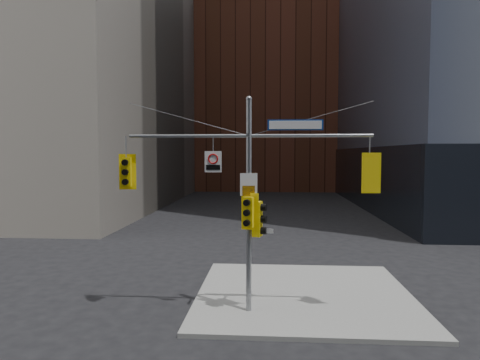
# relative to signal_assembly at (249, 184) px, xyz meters

# --- Properties ---
(ground) EXTENTS (160.00, 160.00, 0.00)m
(ground) POSITION_rel_signal_assembly_xyz_m (0.00, -1.99, -4.42)
(ground) COLOR black
(ground) RESTS_ON ground
(sidewalk_corner) EXTENTS (8.00, 8.00, 0.15)m
(sidewalk_corner) POSITION_rel_signal_assembly_xyz_m (2.00, 2.01, -4.34)
(sidewalk_corner) COLOR gray
(sidewalk_corner) RESTS_ON ground
(brick_midrise) EXTENTS (26.00, 20.00, 28.00)m
(brick_midrise) POSITION_rel_signal_assembly_xyz_m (0.00, 56.01, 9.58)
(brick_midrise) COLOR brown
(brick_midrise) RESTS_ON ground
(signal_assembly) EXTENTS (8.00, 0.80, 7.30)m
(signal_assembly) POSITION_rel_signal_assembly_xyz_m (0.00, 0.00, 0.00)
(signal_assembly) COLOR gray
(signal_assembly) RESTS_ON ground
(traffic_light_west_arm) EXTENTS (0.58, 0.48, 1.21)m
(traffic_light_west_arm) POSITION_rel_signal_assembly_xyz_m (-4.13, 0.01, 0.38)
(traffic_light_west_arm) COLOR yellow
(traffic_light_west_arm) RESTS_ON ground
(traffic_light_east_arm) EXTENTS (0.62, 0.53, 1.29)m
(traffic_light_east_arm) POSITION_rel_signal_assembly_xyz_m (3.90, 0.00, 0.38)
(traffic_light_east_arm) COLOR yellow
(traffic_light_east_arm) RESTS_ON ground
(traffic_light_pole_side) EXTENTS (0.50, 0.43, 1.16)m
(traffic_light_pole_side) POSITION_rel_signal_assembly_xyz_m (0.33, -0.00, -1.16)
(traffic_light_pole_side) COLOR yellow
(traffic_light_pole_side) RESTS_ON ground
(traffic_light_pole_front) EXTENTS (0.57, 0.54, 1.22)m
(traffic_light_pole_front) POSITION_rel_signal_assembly_xyz_m (0.00, -0.27, -0.90)
(traffic_light_pole_front) COLOR yellow
(traffic_light_pole_front) RESTS_ON ground
(street_sign_blade) EXTENTS (1.81, 0.07, 0.35)m
(street_sign_blade) POSITION_rel_signal_assembly_xyz_m (1.51, 0.00, 1.93)
(street_sign_blade) COLOR navy
(street_sign_blade) RESTS_ON ground
(regulatory_sign_arm) EXTENTS (0.56, 0.06, 0.70)m
(regulatory_sign_arm) POSITION_rel_signal_assembly_xyz_m (-1.18, -0.02, 0.75)
(regulatory_sign_arm) COLOR silver
(regulatory_sign_arm) RESTS_ON ground
(regulatory_sign_pole) EXTENTS (0.57, 0.09, 0.74)m
(regulatory_sign_pole) POSITION_rel_signal_assembly_xyz_m (0.00, -0.11, -0.03)
(regulatory_sign_pole) COLOR silver
(regulatory_sign_pole) RESTS_ON ground
(street_blade_ew) EXTENTS (0.73, 0.13, 0.15)m
(street_blade_ew) POSITION_rel_signal_assembly_xyz_m (0.45, 0.01, -1.56)
(street_blade_ew) COLOR silver
(street_blade_ew) RESTS_ON ground
(street_blade_ns) EXTENTS (0.11, 0.72, 0.14)m
(street_blade_ns) POSITION_rel_signal_assembly_xyz_m (0.00, 0.46, -1.72)
(street_blade_ns) COLOR #145926
(street_blade_ns) RESTS_ON ground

